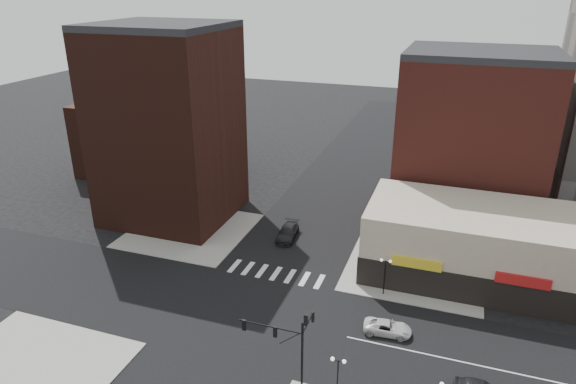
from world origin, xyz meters
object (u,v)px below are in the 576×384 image
(dark_sedan_north, at_px, (288,233))
(white_suv, at_px, (388,328))
(street_lamp_ne, at_px, (385,268))
(street_lamp_se_a, at_px, (338,369))
(traffic_signal, at_px, (292,339))

(dark_sedan_north, bearing_deg, white_suv, -49.86)
(dark_sedan_north, bearing_deg, street_lamp_ne, -37.77)
(white_suv, bearing_deg, street_lamp_se_a, 161.98)
(traffic_signal, height_order, dark_sedan_north, traffic_signal)
(street_lamp_ne, xyz_separation_m, white_suv, (1.41, -6.19, -2.67))
(street_lamp_se_a, distance_m, dark_sedan_north, 27.93)
(street_lamp_se_a, relative_size, white_suv, 0.94)
(street_lamp_se_a, height_order, street_lamp_ne, same)
(street_lamp_ne, height_order, white_suv, street_lamp_ne)
(traffic_signal, xyz_separation_m, dark_sedan_north, (-8.91, 24.59, -4.18))
(street_lamp_ne, bearing_deg, dark_sedan_north, 147.36)
(street_lamp_ne, height_order, dark_sedan_north, street_lamp_ne)
(street_lamp_se_a, bearing_deg, white_suv, 76.18)
(street_lamp_se_a, bearing_deg, traffic_signal, 177.43)
(traffic_signal, xyz_separation_m, street_lamp_se_a, (3.76, -0.17, -1.67))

